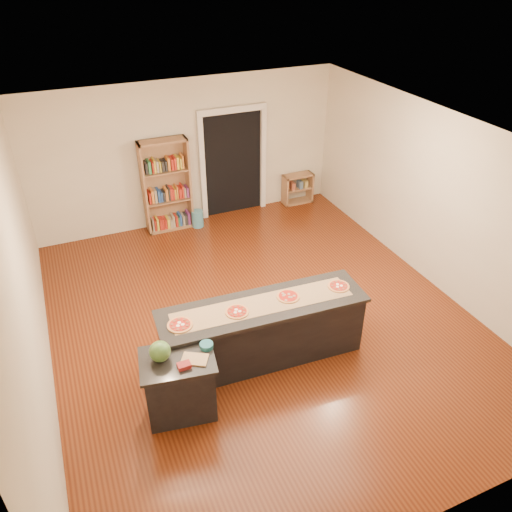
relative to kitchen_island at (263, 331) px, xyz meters
name	(u,v)px	position (x,y,z in m)	size (l,w,h in m)	color
room	(262,239)	(0.32, 0.76, 0.95)	(6.00, 7.00, 2.80)	beige
doorway	(233,157)	(1.22, 4.23, 0.75)	(1.40, 0.09, 2.21)	black
kitchen_island	(263,331)	(0.00, 0.00, 0.00)	(2.74, 0.74, 0.90)	black
side_counter	(180,385)	(-1.27, -0.46, -0.03)	(0.85, 0.62, 0.84)	black
bookshelf	(167,186)	(-0.21, 4.05, 0.45)	(0.90, 0.32, 1.81)	#A2754E
low_shelf	(298,189)	(2.63, 4.07, -0.13)	(0.65, 0.28, 0.65)	#A2754E
waste_bin	(198,219)	(0.31, 3.90, -0.29)	(0.23, 0.23, 0.34)	teal
kraft_paper	(263,304)	(0.00, 0.01, 0.45)	(2.38, 0.43, 0.00)	#92774B
watermelon	(160,351)	(-1.44, -0.39, 0.51)	(0.24, 0.24, 0.24)	#144214
cutting_board	(195,359)	(-1.09, -0.55, 0.40)	(0.29, 0.20, 0.02)	tan
package_red	(184,366)	(-1.23, -0.61, 0.42)	(0.15, 0.10, 0.05)	maroon
package_teal	(206,346)	(-0.90, -0.41, 0.42)	(0.16, 0.16, 0.06)	#195966
pizza_a	(180,325)	(-1.09, 0.02, 0.46)	(0.31, 0.31, 0.02)	#BD8048
pizza_b	(237,312)	(-0.37, -0.02, 0.46)	(0.31, 0.31, 0.02)	#BD8048
pizza_c	(288,296)	(0.37, 0.02, 0.46)	(0.31, 0.31, 0.02)	#BD8048
pizza_d	(339,286)	(1.09, -0.05, 0.46)	(0.28, 0.28, 0.02)	#BD8048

